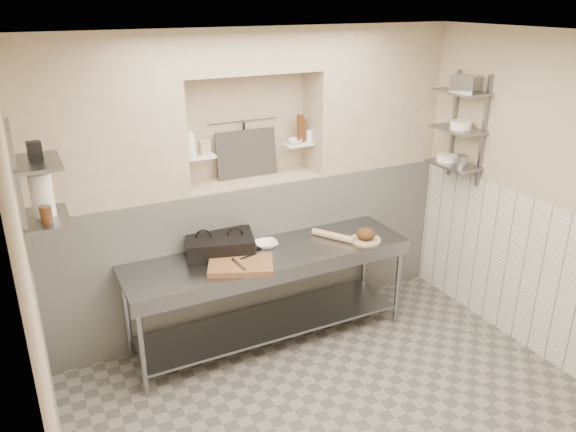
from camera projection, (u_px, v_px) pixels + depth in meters
floor at (344, 419)px, 4.38m from camera, size 4.00×3.90×0.10m
ceiling at (362, 29)px, 3.32m from camera, size 4.00×3.90×0.10m
wall_left at (28, 325)px, 2.99m from camera, size 0.10×3.90×2.80m
wall_right at (558, 205)px, 4.71m from camera, size 0.10×3.90×2.80m
wall_back at (241, 174)px, 5.51m from camera, size 4.00×0.10×2.80m
backwall_lower at (253, 248)px, 5.56m from camera, size 4.00×0.40×1.40m
alcove_sill at (251, 180)px, 5.30m from camera, size 1.30×0.40×0.02m
backwall_pillar_left at (97, 121)px, 4.49m from camera, size 1.35×0.40×1.40m
backwall_pillar_right at (372, 96)px, 5.60m from camera, size 1.35×0.40×1.40m
backwall_header at (248, 49)px, 4.86m from camera, size 1.30×0.40×0.40m
wainscot_left at (59, 425)px, 3.28m from camera, size 0.02×3.90×1.40m
wainscot_right at (539, 280)px, 4.94m from camera, size 0.02×3.90×1.40m
alcove_shelf_left at (199, 157)px, 4.98m from camera, size 0.28×0.16×0.02m
alcove_shelf_right at (298, 144)px, 5.40m from camera, size 0.28×0.16×0.02m
utensil_rail at (243, 120)px, 5.24m from camera, size 0.70×0.02×0.02m
hanging_steel at (244, 138)px, 5.29m from camera, size 0.02×0.02×0.30m
splash_panel at (247, 154)px, 5.30m from camera, size 0.60×0.08×0.45m
shelf_rail_left_a at (18, 185)px, 3.92m from camera, size 0.03×0.03×0.95m
shelf_rail_left_b at (21, 203)px, 3.58m from camera, size 0.03×0.03×0.95m
wall_shelf_left_lower at (46, 218)px, 3.88m from camera, size 0.30×0.50×0.02m
wall_shelf_left_upper at (37, 163)px, 3.73m from camera, size 0.30×0.50×0.03m
shelf_rail_right_a at (454, 124)px, 5.55m from camera, size 0.03×0.03×1.05m
shelf_rail_right_b at (484, 132)px, 5.22m from camera, size 0.03×0.03×1.05m
wall_shelf_right_lower at (453, 165)px, 5.46m from camera, size 0.30×0.50×0.02m
wall_shelf_right_mid at (457, 129)px, 5.33m from camera, size 0.30×0.50×0.02m
wall_shelf_right_upper at (462, 92)px, 5.20m from camera, size 0.30×0.50×0.03m
prep_table at (270, 279)px, 5.08m from camera, size 2.60×0.70×0.90m
panini_press at (220, 244)px, 4.97m from camera, size 0.68×0.57×0.16m
cutting_board at (241, 265)px, 4.72m from camera, size 0.64×0.56×0.05m
knife_blade at (253, 255)px, 4.84m from camera, size 0.26×0.10×0.01m
tongs at (239, 264)px, 4.65m from camera, size 0.05×0.24×0.02m
mixing_bowl at (266, 244)px, 5.10m from camera, size 0.23×0.23×0.05m
rolling_pin at (333, 236)px, 5.27m from camera, size 0.28×0.39×0.06m
bread_board at (365, 240)px, 5.24m from camera, size 0.29×0.29×0.02m
bread_loaf at (366, 234)px, 5.22m from camera, size 0.18×0.18×0.11m
bottle_soap at (190, 141)px, 4.88m from camera, size 0.12×0.12×0.28m
jar_alcove at (204, 148)px, 4.97m from camera, size 0.09×0.09×0.13m
bowl_alcove at (295, 141)px, 5.37m from camera, size 0.16×0.16×0.04m
condiment_a at (303, 130)px, 5.41m from camera, size 0.06×0.06×0.22m
condiment_b at (300, 128)px, 5.39m from camera, size 0.07×0.07×0.26m
condiment_c at (310, 136)px, 5.43m from camera, size 0.06×0.06×0.11m
jug_left at (42, 195)px, 3.84m from camera, size 0.15×0.15×0.30m
jar_left at (46, 215)px, 3.75m from camera, size 0.08×0.08×0.12m
box_left_upper at (34, 151)px, 3.73m from camera, size 0.10×0.10×0.12m
bowl_right at (447, 158)px, 5.53m from camera, size 0.20×0.20×0.06m
canister_right at (462, 161)px, 5.34m from camera, size 0.11×0.11×0.11m
bowl_right_mid at (461, 125)px, 5.28m from camera, size 0.20×0.20×0.07m
basket_right at (465, 83)px, 5.14m from camera, size 0.26×0.28×0.14m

